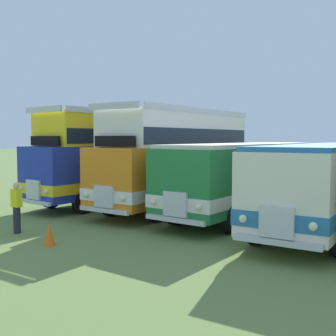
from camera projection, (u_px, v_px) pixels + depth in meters
ground_plane at (242, 216)px, 17.30m from camera, size 200.00×200.00×0.00m
bus_first_in_row at (122, 155)px, 21.13m from camera, size 3.01×10.23×4.52m
bus_second_in_row at (179, 157)px, 19.35m from camera, size 2.94×10.14×4.52m
bus_third_in_row at (244, 174)px, 17.32m from camera, size 2.68×9.82×2.99m
bus_fourth_in_row at (327, 178)px, 15.28m from camera, size 3.19×11.46×2.99m
cone_near_end at (49, 234)px, 12.57m from camera, size 0.36×0.36×0.67m
marshal_person at (17, 207)px, 14.15m from camera, size 0.36×0.24×1.73m
rope_fence_line at (319, 180)px, 25.68m from camera, size 19.48×0.08×1.05m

